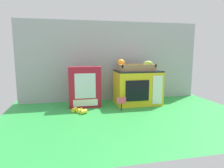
{
  "coord_description": "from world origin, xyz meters",
  "views": [
    {
      "loc": [
        -0.39,
        -1.54,
        0.43
      ],
      "look_at": [
        -0.04,
        0.03,
        0.18
      ],
      "focal_mm": 32.29,
      "sensor_mm": 36.0,
      "label": 1
    }
  ],
  "objects": [
    {
      "name": "price_sign",
      "position": [
        -0.01,
        -0.13,
        0.07
      ],
      "size": [
        0.07,
        0.01,
        0.1
      ],
      "color": "black",
      "rests_on": "ground"
    },
    {
      "name": "cookie_set_box",
      "position": [
        -0.26,
        0.02,
        0.16
      ],
      "size": [
        0.25,
        0.08,
        0.32
      ],
      "color": "#B2192D",
      "rests_on": "ground"
    },
    {
      "name": "toy_microwave",
      "position": [
        0.18,
        0.04,
        0.14
      ],
      "size": [
        0.36,
        0.25,
        0.28
      ],
      "color": "yellow",
      "rests_on": "ground"
    },
    {
      "name": "food_groups_crate",
      "position": [
        0.16,
        0.05,
        0.31
      ],
      "size": [
        0.3,
        0.17,
        0.09
      ],
      "color": "#A37F51",
      "rests_on": "toy_microwave"
    },
    {
      "name": "loose_toy_banana",
      "position": [
        -0.32,
        -0.12,
        0.02
      ],
      "size": [
        0.11,
        0.11,
        0.03
      ],
      "color": "yellow",
      "rests_on": "ground"
    },
    {
      "name": "display_back_panel",
      "position": [
        0.0,
        0.24,
        0.35
      ],
      "size": [
        1.61,
        0.03,
        0.7
      ],
      "primitive_type": "cube",
      "color": "#A0A3A8",
      "rests_on": "ground"
    },
    {
      "name": "ground_plane",
      "position": [
        0.0,
        0.0,
        0.0
      ],
      "size": [
        1.7,
        1.7,
        0.0
      ],
      "primitive_type": "plane",
      "color": "green",
      "rests_on": "ground"
    }
  ]
}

